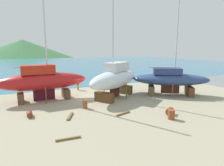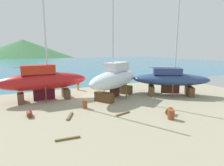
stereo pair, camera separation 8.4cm
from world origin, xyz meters
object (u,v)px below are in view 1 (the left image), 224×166
(barrel_by_slipway, at_px, (30,114))
(sailboat_small_center, at_px, (170,79))
(sailboat_large_starboard, at_px, (43,81))
(barrel_tipped_right, at_px, (170,111))
(sailboat_mid_port, at_px, (115,78))
(barrel_tipped_center, at_px, (171,115))
(worker, at_px, (78,85))
(barrel_tipped_left, at_px, (85,104))

(barrel_by_slipway, bearing_deg, sailboat_small_center, 3.40)
(sailboat_large_starboard, xyz_separation_m, barrel_tipped_right, (10.60, -10.84, -2.15))
(sailboat_small_center, distance_m, sailboat_mid_port, 7.80)
(sailboat_small_center, relative_size, barrel_tipped_center, 20.01)
(worker, bearing_deg, barrel_tipped_center, -40.31)
(barrel_by_slipway, xyz_separation_m, barrel_tipped_center, (11.76, -6.26, 0.18))
(barrel_by_slipway, distance_m, barrel_tipped_left, 5.57)
(sailboat_large_starboard, relative_size, sailboat_small_center, 0.90)
(barrel_tipped_center, xyz_separation_m, barrel_tipped_left, (-6.20, 6.50, 0.01))
(sailboat_large_starboard, relative_size, barrel_tipped_center, 17.91)
(sailboat_small_center, height_order, sailboat_mid_port, sailboat_small_center)
(barrel_tipped_center, distance_m, barrel_tipped_left, 8.99)
(sailboat_small_center, distance_m, worker, 13.81)
(worker, relative_size, barrel_tipped_right, 1.88)
(barrel_tipped_left, bearing_deg, barrel_tipped_center, -46.34)
(barrel_by_slipway, height_order, barrel_tipped_left, barrel_tipped_left)
(sailboat_large_starboard, height_order, barrel_by_slipway, sailboat_large_starboard)
(barrel_tipped_right, bearing_deg, worker, 109.07)
(sailboat_large_starboard, relative_size, barrel_by_slipway, 16.90)
(sailboat_mid_port, bearing_deg, barrel_tipped_left, -4.40)
(barrel_by_slipway, relative_size, barrel_tipped_left, 1.03)
(worker, distance_m, barrel_tipped_center, 16.49)
(barrel_tipped_left, bearing_deg, barrel_tipped_right, -37.94)
(sailboat_small_center, xyz_separation_m, barrel_tipped_center, (-6.39, -7.34, -1.80))
(worker, bearing_deg, sailboat_mid_port, -29.06)
(sailboat_small_center, relative_size, worker, 10.54)
(barrel_by_slipway, bearing_deg, barrel_tipped_center, -28.02)
(sailboat_small_center, distance_m, barrel_by_slipway, 18.29)
(barrel_tipped_center, relative_size, barrel_tipped_left, 0.97)
(barrel_tipped_left, bearing_deg, barrel_by_slipway, -177.51)
(sailboat_large_starboard, height_order, sailboat_mid_port, sailboat_mid_port)
(barrel_tipped_right, distance_m, barrel_tipped_center, 1.32)
(sailboat_large_starboard, distance_m, worker, 6.96)
(barrel_by_slipway, bearing_deg, sailboat_large_starboard, 71.12)
(sailboat_small_center, xyz_separation_m, barrel_by_slipway, (-18.15, -1.08, -1.98))
(sailboat_large_starboard, bearing_deg, barrel_by_slipway, -109.73)
(sailboat_mid_port, bearing_deg, sailboat_small_center, 130.21)
(sailboat_mid_port, bearing_deg, sailboat_large_starboard, -50.23)
(barrel_tipped_right, bearing_deg, sailboat_mid_port, 102.72)
(sailboat_mid_port, relative_size, barrel_tipped_left, 18.12)
(sailboat_small_center, relative_size, barrel_tipped_right, 19.84)
(sailboat_small_center, xyz_separation_m, barrel_tipped_right, (-5.62, -6.27, -1.91))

